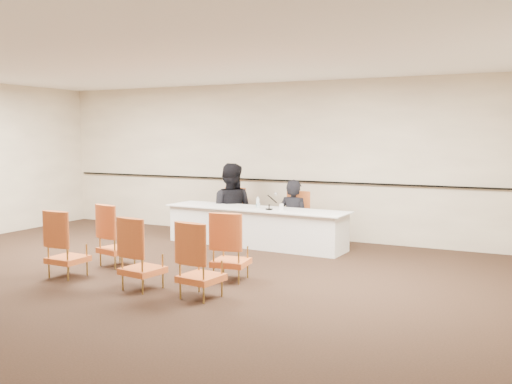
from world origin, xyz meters
TOP-DOWN VIEW (x-y plane):
  - floor at (0.00, 0.00)m, footprint 10.00×10.00m
  - ceiling at (0.00, 0.00)m, footprint 10.00×10.00m
  - wall_back at (0.00, 4.00)m, footprint 10.00×0.04m
  - wall_rail at (0.00, 3.96)m, footprint 9.80×0.04m
  - panel_table at (0.14, 2.85)m, footprint 3.45×0.96m
  - panelist_main at (0.67, 3.35)m, footprint 0.59×0.39m
  - panelist_main_chair at (0.67, 3.35)m, footprint 0.52×0.52m
  - panelist_second at (-0.69, 3.41)m, footprint 1.10×0.96m
  - panelist_second_chair at (-0.69, 3.41)m, footprint 0.52×0.52m
  - papers at (0.63, 2.81)m, footprint 0.33×0.26m
  - microphone at (0.47, 2.72)m, footprint 0.18×0.24m
  - water_bottle at (0.18, 2.86)m, footprint 0.06×0.06m
  - drinking_glass at (0.21, 2.82)m, footprint 0.08×0.08m
  - coffee_cup at (0.70, 2.73)m, footprint 0.10×0.10m
  - aud_chair_front_left at (-1.04, 0.51)m, footprint 0.60×0.60m
  - aud_chair_front_right at (0.93, 0.51)m, footprint 0.56×0.56m
  - aud_chair_back_left at (-1.21, -0.34)m, footprint 0.51×0.51m
  - aud_chair_back_mid at (0.14, -0.40)m, footprint 0.57×0.57m
  - aud_chair_back_right at (1.02, -0.40)m, footprint 0.56×0.56m

SIDE VIEW (x-z plane):
  - floor at x=0.00m, z-range 0.00..0.00m
  - panel_table at x=0.14m, z-range 0.00..0.68m
  - panelist_main at x=0.67m, z-range -0.42..1.18m
  - panelist_main_chair at x=0.67m, z-range 0.00..0.95m
  - panelist_second_chair at x=-0.69m, z-range 0.00..0.95m
  - aud_chair_front_left at x=-1.04m, z-range 0.00..0.95m
  - aud_chair_front_right at x=0.93m, z-range 0.00..0.95m
  - aud_chair_back_left at x=-1.21m, z-range 0.00..0.95m
  - aud_chair_back_mid at x=0.14m, z-range 0.00..0.95m
  - aud_chair_back_right at x=1.02m, z-range 0.00..0.95m
  - panelist_second at x=-0.69m, z-range -0.48..1.44m
  - papers at x=0.63m, z-range 0.68..0.69m
  - drinking_glass at x=0.21m, z-range 0.68..0.78m
  - coffee_cup at x=0.70m, z-range 0.68..0.80m
  - water_bottle at x=0.18m, z-range 0.68..0.89m
  - microphone at x=0.47m, z-range 0.68..0.99m
  - wall_rail at x=0.00m, z-range 1.09..1.11m
  - wall_back at x=0.00m, z-range 0.00..3.00m
  - ceiling at x=0.00m, z-range 3.00..3.00m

